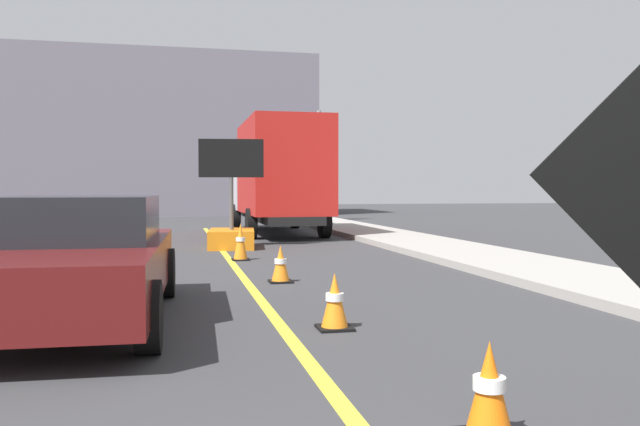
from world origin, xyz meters
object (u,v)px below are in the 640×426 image
(highway_guide_sign, at_px, (302,145))
(traffic_cone_far_lane, at_px, (281,264))
(arrow_board_trailer, at_px, (232,228))
(box_truck, at_px, (278,175))
(traffic_cone_mid_lane, at_px, (335,302))
(traffic_cone_curbside, at_px, (241,242))
(traffic_cone_near_sign, at_px, (489,392))
(pickup_car, at_px, (77,259))

(highway_guide_sign, height_order, traffic_cone_far_lane, highway_guide_sign)
(highway_guide_sign, xyz_separation_m, traffic_cone_far_lane, (-4.00, -18.74, -3.14))
(highway_guide_sign, distance_m, traffic_cone_far_lane, 19.42)
(arrow_board_trailer, bearing_deg, box_truck, 67.91)
(traffic_cone_mid_lane, relative_size, traffic_cone_curbside, 0.78)
(box_truck, relative_size, traffic_cone_curbside, 10.27)
(traffic_cone_near_sign, height_order, traffic_cone_curbside, traffic_cone_curbside)
(traffic_cone_near_sign, bearing_deg, highway_guide_sign, 81.37)
(pickup_car, xyz_separation_m, traffic_cone_curbside, (2.36, 5.76, -0.32))
(pickup_car, relative_size, traffic_cone_mid_lane, 7.96)
(arrow_board_trailer, height_order, box_truck, box_truck)
(traffic_cone_curbside, bearing_deg, highway_guide_sign, 74.44)
(traffic_cone_mid_lane, height_order, traffic_cone_curbside, traffic_cone_curbside)
(box_truck, relative_size, pickup_car, 1.66)
(highway_guide_sign, bearing_deg, traffic_cone_mid_lane, -100.20)
(traffic_cone_curbside, bearing_deg, traffic_cone_far_lane, -84.84)
(traffic_cone_far_lane, xyz_separation_m, traffic_cone_curbside, (-0.30, 3.29, 0.09))
(traffic_cone_near_sign, distance_m, traffic_cone_curbside, 9.86)
(traffic_cone_near_sign, relative_size, traffic_cone_far_lane, 1.00)
(traffic_cone_far_lane, bearing_deg, traffic_cone_curbside, 95.16)
(box_truck, bearing_deg, arrow_board_trailer, -112.09)
(traffic_cone_mid_lane, bearing_deg, pickup_car, 159.62)
(box_truck, bearing_deg, traffic_cone_curbside, -104.52)
(traffic_cone_mid_lane, distance_m, traffic_cone_curbside, 6.76)
(box_truck, bearing_deg, pickup_car, -107.96)
(arrow_board_trailer, relative_size, highway_guide_sign, 0.54)
(traffic_cone_near_sign, bearing_deg, pickup_car, 124.68)
(arrow_board_trailer, xyz_separation_m, pickup_car, (-2.43, -8.67, 0.22))
(highway_guide_sign, bearing_deg, traffic_cone_far_lane, -102.06)
(highway_guide_sign, bearing_deg, arrow_board_trailer, -108.66)
(traffic_cone_near_sign, xyz_separation_m, traffic_cone_curbside, (-0.46, 9.84, 0.09))
(arrow_board_trailer, distance_m, traffic_cone_curbside, 2.91)
(traffic_cone_near_sign, relative_size, traffic_cone_mid_lane, 0.99)
(traffic_cone_near_sign, bearing_deg, traffic_cone_far_lane, 91.45)
(highway_guide_sign, xyz_separation_m, traffic_cone_curbside, (-4.30, -15.45, -3.05))
(arrow_board_trailer, distance_m, highway_guide_sign, 13.56)
(pickup_car, bearing_deg, highway_guide_sign, 72.56)
(highway_guide_sign, bearing_deg, pickup_car, -107.44)
(arrow_board_trailer, relative_size, traffic_cone_mid_lane, 4.56)
(highway_guide_sign, relative_size, traffic_cone_far_lane, 8.58)
(arrow_board_trailer, relative_size, box_truck, 0.35)
(traffic_cone_near_sign, bearing_deg, traffic_cone_curbside, 92.69)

